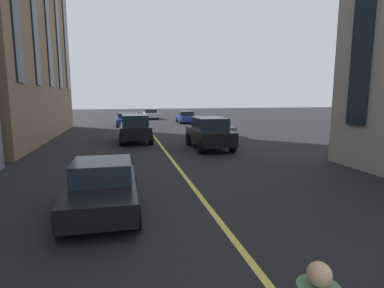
{
  "coord_description": "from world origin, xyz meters",
  "views": [
    {
      "loc": [
        1.01,
        2.28,
        3.13
      ],
      "look_at": [
        12.17,
        -0.22,
        1.34
      ],
      "focal_mm": 28.52,
      "sensor_mm": 36.0,
      "label": 1
    }
  ],
  "objects_px": {
    "car_blue_parked_a": "(126,119)",
    "car_black_far": "(135,128)",
    "car_grey_oncoming": "(216,127)",
    "car_black_mid": "(209,132)",
    "car_blue_parked_b": "(186,117)",
    "car_silver_trailing": "(150,114)",
    "car_black_near": "(103,187)"
  },
  "relations": [
    {
      "from": "car_blue_parked_a",
      "to": "car_black_far",
      "type": "height_order",
      "value": "car_black_far"
    },
    {
      "from": "car_grey_oncoming",
      "to": "car_black_mid",
      "type": "relative_size",
      "value": 0.94
    },
    {
      "from": "car_blue_parked_b",
      "to": "car_black_far",
      "type": "relative_size",
      "value": 0.83
    },
    {
      "from": "car_blue_parked_b",
      "to": "car_black_far",
      "type": "xyz_separation_m",
      "value": [
        -14.04,
        6.43,
        0.27
      ]
    },
    {
      "from": "car_silver_trailing",
      "to": "car_black_near",
      "type": "height_order",
      "value": "car_black_near"
    },
    {
      "from": "car_grey_oncoming",
      "to": "car_black_mid",
      "type": "distance_m",
      "value": 5.95
    },
    {
      "from": "car_blue_parked_a",
      "to": "car_black_near",
      "type": "height_order",
      "value": "car_black_near"
    },
    {
      "from": "car_black_mid",
      "to": "car_black_near",
      "type": "bearing_deg",
      "value": 148.87
    },
    {
      "from": "car_blue_parked_b",
      "to": "car_black_near",
      "type": "distance_m",
      "value": 28.23
    },
    {
      "from": "car_black_near",
      "to": "car_blue_parked_a",
      "type": "bearing_deg",
      "value": -1.91
    },
    {
      "from": "car_silver_trailing",
      "to": "car_black_mid",
      "type": "bearing_deg",
      "value": -176.94
    },
    {
      "from": "car_blue_parked_b",
      "to": "car_silver_trailing",
      "type": "bearing_deg",
      "value": 24.82
    },
    {
      "from": "car_black_far",
      "to": "car_black_near",
      "type": "relative_size",
      "value": 1.21
    },
    {
      "from": "car_silver_trailing",
      "to": "car_blue_parked_b",
      "type": "distance_m",
      "value": 8.39
    },
    {
      "from": "car_grey_oncoming",
      "to": "car_blue_parked_b",
      "type": "distance_m",
      "value": 12.25
    },
    {
      "from": "car_blue_parked_b",
      "to": "car_black_near",
      "type": "relative_size",
      "value": 1.0
    },
    {
      "from": "car_blue_parked_a",
      "to": "car_black_mid",
      "type": "bearing_deg",
      "value": -162.87
    },
    {
      "from": "car_silver_trailing",
      "to": "car_black_far",
      "type": "distance_m",
      "value": 21.84
    },
    {
      "from": "car_silver_trailing",
      "to": "car_black_far",
      "type": "relative_size",
      "value": 0.94
    },
    {
      "from": "car_blue_parked_b",
      "to": "car_black_far",
      "type": "distance_m",
      "value": 15.44
    },
    {
      "from": "car_grey_oncoming",
      "to": "car_black_far",
      "type": "relative_size",
      "value": 0.94
    },
    {
      "from": "car_silver_trailing",
      "to": "car_grey_oncoming",
      "type": "bearing_deg",
      "value": -169.95
    },
    {
      "from": "car_black_far",
      "to": "car_blue_parked_b",
      "type": "bearing_deg",
      "value": -24.62
    },
    {
      "from": "car_grey_oncoming",
      "to": "car_blue_parked_b",
      "type": "relative_size",
      "value": 1.13
    },
    {
      "from": "car_black_far",
      "to": "car_black_mid",
      "type": "bearing_deg",
      "value": -131.36
    },
    {
      "from": "car_grey_oncoming",
      "to": "car_blue_parked_b",
      "type": "height_order",
      "value": "car_blue_parked_b"
    },
    {
      "from": "car_silver_trailing",
      "to": "car_black_near",
      "type": "xyz_separation_m",
      "value": [
        -34.75,
        4.29,
        -0.0
      ]
    },
    {
      "from": "car_silver_trailing",
      "to": "car_black_near",
      "type": "bearing_deg",
      "value": 172.97
    },
    {
      "from": "car_black_mid",
      "to": "car_black_near",
      "type": "height_order",
      "value": "car_black_mid"
    },
    {
      "from": "car_blue_parked_b",
      "to": "car_black_near",
      "type": "height_order",
      "value": "same"
    },
    {
      "from": "car_silver_trailing",
      "to": "car_black_mid",
      "type": "xyz_separation_m",
      "value": [
        -25.4,
        -1.36,
        0.27
      ]
    },
    {
      "from": "car_silver_trailing",
      "to": "car_blue_parked_b",
      "type": "height_order",
      "value": "car_blue_parked_b"
    }
  ]
}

